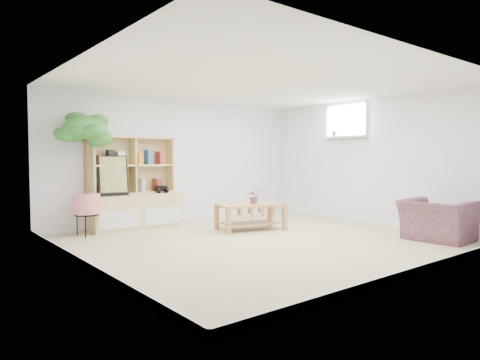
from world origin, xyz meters
TOP-DOWN VIEW (x-y plane):
  - floor at (0.00, 0.00)m, footprint 5.50×5.00m
  - ceiling at (0.00, 0.00)m, footprint 5.50×5.00m
  - walls at (0.00, 0.00)m, footprint 5.51×5.01m
  - baseboard at (0.00, 0.00)m, footprint 5.50×5.00m
  - window at (2.73, 0.60)m, footprint 0.10×0.98m
  - window_sill at (2.67, 0.60)m, footprint 0.14×1.00m
  - storage_unit at (-1.08, 2.24)m, footprint 1.64×0.55m
  - poster at (-1.53, 2.16)m, footprint 0.51×0.20m
  - toy_truck at (-0.60, 2.18)m, footprint 0.30×0.22m
  - coffee_table at (0.41, 0.83)m, footprint 1.24×0.88m
  - table_plant at (0.49, 0.84)m, footprint 0.30×0.29m
  - floor_tree at (-2.03, 2.02)m, footprint 0.79×0.79m
  - armchair at (2.03, -1.67)m, footprint 0.86×0.98m
  - sill_plant at (2.67, 0.84)m, footprint 0.14×0.12m

SIDE VIEW (x-z plane):
  - floor at x=0.00m, z-range -0.01..0.01m
  - baseboard at x=0.00m, z-range 0.00..0.10m
  - coffee_table at x=0.41m, z-range 0.00..0.46m
  - armchair at x=2.03m, z-range 0.00..0.71m
  - table_plant at x=0.49m, z-range 0.46..0.72m
  - toy_truck at x=-0.60m, z-range 0.61..0.77m
  - storage_unit at x=-1.08m, z-range 0.00..1.64m
  - poster at x=-1.53m, z-range 0.61..1.30m
  - floor_tree at x=-2.03m, z-range 0.00..2.00m
  - walls at x=0.00m, z-range 0.00..2.40m
  - window_sill at x=2.67m, z-range 1.66..1.70m
  - sill_plant at x=2.67m, z-range 1.70..1.93m
  - window at x=2.73m, z-range 1.66..2.34m
  - ceiling at x=0.00m, z-range 2.40..2.40m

